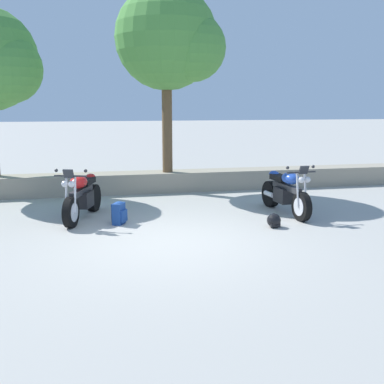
% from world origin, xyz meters
% --- Properties ---
extents(ground_plane, '(120.00, 120.00, 0.00)m').
position_xyz_m(ground_plane, '(0.00, 0.00, 0.00)').
color(ground_plane, '#A3A099').
extents(stone_wall, '(36.00, 0.80, 0.55)m').
position_xyz_m(stone_wall, '(0.00, 4.80, 0.28)').
color(stone_wall, gray).
rests_on(stone_wall, ground).
extents(motorcycle_red_near_left, '(0.90, 2.01, 1.18)m').
position_xyz_m(motorcycle_red_near_left, '(-1.54, 2.00, 0.49)').
color(motorcycle_red_near_left, black).
rests_on(motorcycle_red_near_left, ground).
extents(motorcycle_blue_centre, '(0.67, 2.07, 1.18)m').
position_xyz_m(motorcycle_blue_centre, '(2.91, 1.56, 0.49)').
color(motorcycle_blue_centre, black).
rests_on(motorcycle_blue_centre, ground).
extents(rider_backpack, '(0.33, 0.35, 0.47)m').
position_xyz_m(rider_backpack, '(-0.79, 1.40, 0.24)').
color(rider_backpack, navy).
rests_on(rider_backpack, ground).
extents(rider_helmet, '(0.28, 0.28, 0.28)m').
position_xyz_m(rider_helmet, '(2.22, 0.51, 0.14)').
color(rider_helmet, black).
rests_on(rider_helmet, ground).
extents(leafy_tree_mid_left, '(2.88, 2.74, 4.97)m').
position_xyz_m(leafy_tree_mid_left, '(0.86, 4.66, 4.08)').
color(leafy_tree_mid_left, brown).
rests_on(leafy_tree_mid_left, stone_wall).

